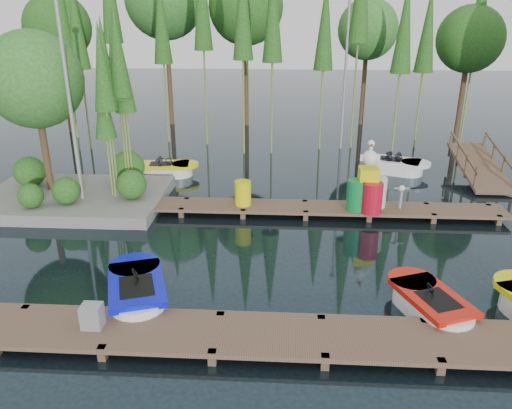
# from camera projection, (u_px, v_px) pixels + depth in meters

# --- Properties ---
(ground_plane) EXTENTS (90.00, 90.00, 0.00)m
(ground_plane) POSITION_uv_depth(u_px,v_px,m) (238.00, 246.00, 14.37)
(ground_plane) COLOR #19272E
(near_dock) EXTENTS (18.00, 1.50, 0.50)m
(near_dock) POSITION_uv_depth(u_px,v_px,m) (217.00, 334.00, 10.10)
(near_dock) COLOR brown
(near_dock) RESTS_ON ground
(far_dock) EXTENTS (15.00, 1.20, 0.50)m
(far_dock) POSITION_uv_depth(u_px,v_px,m) (275.00, 207.00, 16.55)
(far_dock) COLOR brown
(far_dock) RESTS_ON ground
(island) EXTENTS (6.20, 4.20, 6.75)m
(island) POSITION_uv_depth(u_px,v_px,m) (58.00, 111.00, 16.61)
(island) COLOR slate
(island) RESTS_ON ground
(tree_screen) EXTENTS (34.42, 18.53, 10.31)m
(tree_screen) POSITION_uv_depth(u_px,v_px,m) (213.00, 15.00, 22.08)
(tree_screen) COLOR #4A341F
(tree_screen) RESTS_ON ground
(lamp_island) EXTENTS (0.30, 0.30, 7.25)m
(lamp_island) POSITION_uv_depth(u_px,v_px,m) (67.00, 82.00, 15.44)
(lamp_island) COLOR gray
(lamp_island) RESTS_ON ground
(lamp_rear) EXTENTS (0.30, 0.30, 7.25)m
(lamp_rear) POSITION_uv_depth(u_px,v_px,m) (346.00, 58.00, 22.80)
(lamp_rear) COLOR gray
(lamp_rear) RESTS_ON ground
(ramp) EXTENTS (1.50, 3.94, 1.49)m
(ramp) POSITION_uv_depth(u_px,v_px,m) (480.00, 166.00, 19.69)
(ramp) COLOR brown
(ramp) RESTS_ON ground
(boat_blue) EXTENTS (2.04, 2.97, 0.92)m
(boat_blue) POSITION_uv_depth(u_px,v_px,m) (137.00, 292.00, 11.53)
(boat_blue) COLOR white
(boat_blue) RESTS_ON ground
(boat_red) EXTENTS (1.91, 2.66, 0.82)m
(boat_red) POSITION_uv_depth(u_px,v_px,m) (430.00, 305.00, 11.09)
(boat_red) COLOR white
(boat_red) RESTS_ON ground
(boat_yellow_far) EXTENTS (2.54, 1.38, 1.21)m
(boat_yellow_far) POSITION_uv_depth(u_px,v_px,m) (167.00, 170.00, 20.33)
(boat_yellow_far) COLOR white
(boat_yellow_far) RESTS_ON ground
(boat_white_far) EXTENTS (2.87, 2.05, 1.24)m
(boat_white_far) POSITION_uv_depth(u_px,v_px,m) (395.00, 166.00, 20.72)
(boat_white_far) COLOR white
(boat_white_far) RESTS_ON ground
(utility_cabinet) EXTENTS (0.42, 0.35, 0.51)m
(utility_cabinet) POSITION_uv_depth(u_px,v_px,m) (92.00, 316.00, 10.13)
(utility_cabinet) COLOR gray
(utility_cabinet) RESTS_ON near_dock
(yellow_barrel) EXTENTS (0.54, 0.54, 0.82)m
(yellow_barrel) POSITION_uv_depth(u_px,v_px,m) (243.00, 193.00, 16.44)
(yellow_barrel) COLOR yellow
(yellow_barrel) RESTS_ON far_dock
(drum_cluster) EXTENTS (1.32, 1.21, 2.28)m
(drum_cluster) POSITION_uv_depth(u_px,v_px,m) (369.00, 190.00, 15.96)
(drum_cluster) COLOR #0D7A35
(drum_cluster) RESTS_ON far_dock
(seagull_post) EXTENTS (0.49, 0.26, 0.78)m
(seagull_post) POSITION_uv_depth(u_px,v_px,m) (401.00, 193.00, 16.10)
(seagull_post) COLOR gray
(seagull_post) RESTS_ON far_dock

